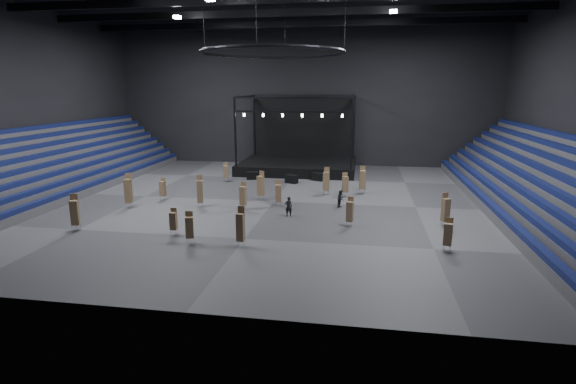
% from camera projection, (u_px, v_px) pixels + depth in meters
% --- Properties ---
extents(floor, '(50.00, 50.00, 0.00)m').
position_uv_depth(floor, '(274.00, 201.00, 40.80)').
color(floor, '#49494C').
rests_on(floor, ground).
extents(wall_back, '(50.00, 0.20, 18.00)m').
position_uv_depth(wall_back, '(304.00, 96.00, 58.94)').
color(wall_back, black).
rests_on(wall_back, ground).
extents(wall_front, '(50.00, 0.20, 18.00)m').
position_uv_depth(wall_front, '(175.00, 114.00, 18.58)').
color(wall_front, black).
rests_on(wall_front, ground).
extents(wall_left, '(0.20, 42.00, 18.00)m').
position_uv_depth(wall_left, '(16.00, 99.00, 42.71)').
color(wall_left, black).
rests_on(wall_left, ground).
extents(bleachers_left, '(7.20, 40.00, 6.40)m').
position_uv_depth(bleachers_left, '(45.00, 175.00, 44.03)').
color(bleachers_left, '#4C4C4F').
rests_on(bleachers_left, floor).
extents(bleachers_right, '(7.20, 40.00, 6.40)m').
position_uv_depth(bleachers_right, '(548.00, 192.00, 36.79)').
color(bleachers_right, '#4C4C4F').
rests_on(bleachers_right, floor).
extents(stage, '(14.00, 10.00, 9.20)m').
position_uv_depth(stage, '(299.00, 159.00, 56.08)').
color(stage, black).
rests_on(stage, floor).
extents(truss_ring, '(12.30, 12.30, 5.15)m').
position_uv_depth(truss_ring, '(273.00, 52.00, 37.85)').
color(truss_ring, black).
rests_on(truss_ring, ceiling).
extents(flight_case_left, '(1.43, 0.97, 0.87)m').
position_uv_depth(flight_case_left, '(252.00, 176.00, 50.55)').
color(flight_case_left, black).
rests_on(flight_case_left, floor).
extents(flight_case_mid, '(1.50, 1.15, 0.89)m').
position_uv_depth(flight_case_mid, '(291.00, 179.00, 48.57)').
color(flight_case_mid, black).
rests_on(flight_case_mid, floor).
extents(flight_case_right, '(1.50, 1.15, 0.89)m').
position_uv_depth(flight_case_right, '(318.00, 177.00, 49.87)').
color(flight_case_right, black).
rests_on(flight_case_right, floor).
extents(chair_stack_0, '(0.62, 0.62, 2.81)m').
position_uv_depth(chair_stack_0, '(200.00, 191.00, 38.61)').
color(chair_stack_0, silver).
rests_on(chair_stack_0, floor).
extents(chair_stack_1, '(0.68, 0.68, 2.68)m').
position_uv_depth(chair_stack_1, '(261.00, 185.00, 41.10)').
color(chair_stack_1, silver).
rests_on(chair_stack_1, floor).
extents(chair_stack_2, '(0.51, 0.51, 2.08)m').
position_uv_depth(chair_stack_2, '(163.00, 188.00, 41.04)').
color(chair_stack_2, silver).
rests_on(chair_stack_2, floor).
extents(chair_stack_3, '(0.62, 0.62, 2.17)m').
position_uv_depth(chair_stack_3, '(448.00, 234.00, 28.14)').
color(chair_stack_3, silver).
rests_on(chair_stack_3, floor).
extents(chair_stack_4, '(0.64, 0.64, 2.17)m').
position_uv_depth(chair_stack_4, '(189.00, 227.00, 29.54)').
color(chair_stack_4, silver).
rests_on(chair_stack_4, floor).
extents(chair_stack_5, '(0.63, 0.63, 2.56)m').
position_uv_depth(chair_stack_5, '(446.00, 209.00, 33.14)').
color(chair_stack_5, silver).
rests_on(chair_stack_5, floor).
extents(chair_stack_6, '(0.58, 0.58, 2.26)m').
position_uv_depth(chair_stack_6, '(278.00, 193.00, 38.95)').
color(chair_stack_6, silver).
rests_on(chair_stack_6, floor).
extents(chair_stack_7, '(0.68, 0.68, 2.69)m').
position_uv_depth(chair_stack_7, '(75.00, 212.00, 32.22)').
color(chair_stack_7, silver).
rests_on(chair_stack_7, floor).
extents(chair_stack_8, '(0.49, 0.49, 1.91)m').
position_uv_depth(chair_stack_8, '(173.00, 220.00, 31.38)').
color(chair_stack_8, silver).
rests_on(chair_stack_8, floor).
extents(chair_stack_9, '(0.50, 0.50, 2.68)m').
position_uv_depth(chair_stack_9, '(241.00, 226.00, 28.95)').
color(chair_stack_9, silver).
rests_on(chair_stack_9, floor).
extents(chair_stack_10, '(0.62, 0.62, 3.01)m').
position_uv_depth(chair_stack_10, '(128.00, 190.00, 38.31)').
color(chair_stack_10, silver).
rests_on(chair_stack_10, floor).
extents(chair_stack_11, '(0.62, 0.62, 2.71)m').
position_uv_depth(chair_stack_11, '(363.00, 179.00, 43.58)').
color(chair_stack_11, silver).
rests_on(chair_stack_11, floor).
extents(chair_stack_12, '(0.62, 0.62, 2.06)m').
position_uv_depth(chair_stack_12, '(226.00, 171.00, 49.35)').
color(chair_stack_12, silver).
rests_on(chair_stack_12, floor).
extents(chair_stack_13, '(0.55, 0.55, 2.24)m').
position_uv_depth(chair_stack_13, '(350.00, 211.00, 33.24)').
color(chair_stack_13, silver).
rests_on(chair_stack_13, floor).
extents(chair_stack_14, '(0.65, 0.65, 2.28)m').
position_uv_depth(chair_stack_14, '(345.00, 184.00, 42.42)').
color(chair_stack_14, silver).
rests_on(chair_stack_14, floor).
extents(chair_stack_15, '(0.61, 0.61, 2.68)m').
position_uv_depth(chair_stack_15, '(326.00, 181.00, 42.99)').
color(chair_stack_15, silver).
rests_on(chair_stack_15, floor).
extents(chair_stack_16, '(0.54, 0.54, 2.40)m').
position_uv_depth(chair_stack_16, '(243.00, 195.00, 37.81)').
color(chair_stack_16, silver).
rests_on(chair_stack_16, floor).
extents(man_center, '(0.70, 0.60, 1.62)m').
position_uv_depth(man_center, '(289.00, 206.00, 35.93)').
color(man_center, black).
rests_on(man_center, floor).
extents(crew_member, '(0.80, 0.90, 1.52)m').
position_uv_depth(crew_member, '(341.00, 199.00, 38.60)').
color(crew_member, black).
rests_on(crew_member, floor).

